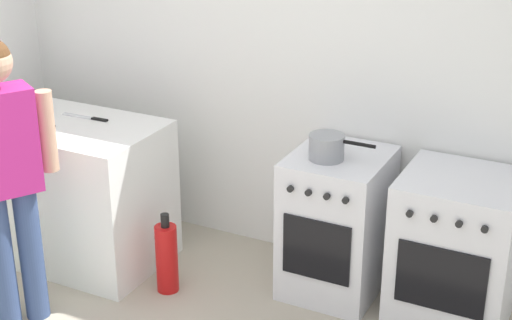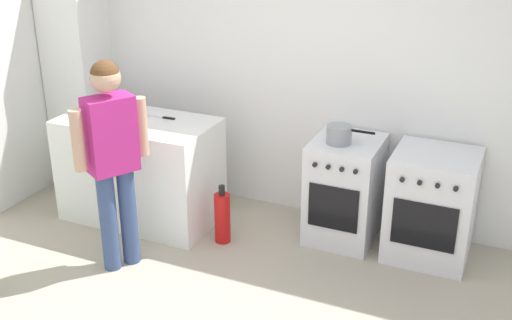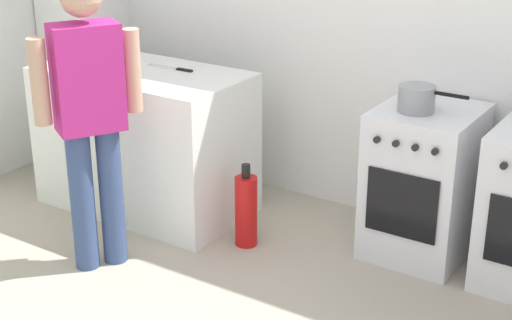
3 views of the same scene
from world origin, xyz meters
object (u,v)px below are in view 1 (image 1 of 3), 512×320
knife_utility (37,126)px  knife_chef (29,125)px  knife_carving (87,117)px  fire_extinguisher (167,258)px  oven_left (337,223)px  oven_right (456,250)px  person (4,162)px  pot (327,147)px

knife_utility → knife_chef: same height
knife_carving → fire_extinguisher: (0.69, -0.23, -0.69)m
oven_left → oven_right: size_ratio=1.00×
person → oven_right: bearing=27.6°
oven_right → person: 2.44m
oven_right → knife_carving: size_ratio=2.57×
fire_extinguisher → knife_carving: bearing=161.7°
oven_right → knife_carving: 2.32m
oven_left → knife_chef: 1.92m
oven_left → oven_right: (0.69, 0.00, 0.00)m
pot → fire_extinguisher: bearing=-154.2°
person → knife_chef: bearing=121.9°
knife_utility → person: size_ratio=0.16×
oven_left → knife_carving: size_ratio=2.57×
oven_right → knife_chef: (-2.48, -0.52, 0.48)m
knife_utility → oven_left: bearing=16.1°
pot → person: size_ratio=0.24×
knife_chef → oven_left: bearing=16.1°
knife_carving → oven_right: bearing=6.3°
oven_right → knife_chef: size_ratio=2.80×
knife_chef → person: bearing=-58.1°
person → fire_extinguisher: 1.11m
pot → knife_utility: (-1.69, -0.42, -0.02)m
pot → knife_chef: (-1.74, -0.44, -0.02)m
oven_right → person: size_ratio=0.53×
knife_chef → knife_carving: 0.35m
knife_chef → pot: bearing=14.1°
oven_left → oven_right: bearing=0.0°
knife_carving → person: size_ratio=0.21×
oven_right → pot: size_ratio=2.25×
pot → fire_extinguisher: (-0.82, -0.40, -0.70)m
knife_utility → fire_extinguisher: size_ratio=0.50×
fire_extinguisher → person: bearing=-131.2°
oven_right → pot: pot is taller
knife_chef → knife_utility: bearing=16.3°
oven_left → fire_extinguisher: oven_left is taller
oven_right → knife_carving: bearing=-173.7°
pot → person: bearing=-143.2°
oven_right → knife_utility: 2.52m
pot → knife_utility: size_ratio=1.52×
knife_utility → person: bearing=-62.2°
oven_right → fire_extinguisher: oven_right is taller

